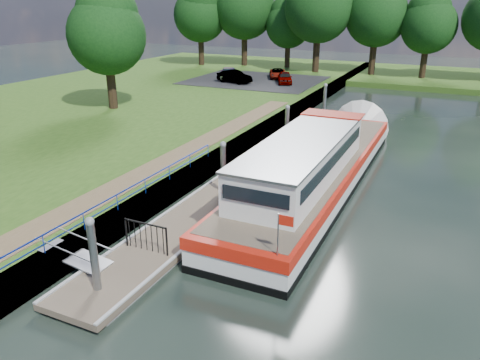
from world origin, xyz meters
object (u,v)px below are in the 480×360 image
at_px(barge, 319,165).
at_px(car_a, 285,78).
at_px(car_b, 234,77).
at_px(car_d, 278,73).
at_px(pontoon, 259,168).
at_px(car_c, 229,73).

distance_m(barge, car_a, 27.10).
bearing_deg(car_b, car_d, -17.26).
height_order(barge, car_d, barge).
relative_size(pontoon, car_d, 7.87).
xyz_separation_m(car_a, car_d, (-1.91, 2.96, -0.08)).
bearing_deg(car_d, pontoon, -94.22).
xyz_separation_m(pontoon, barge, (3.60, -0.60, 0.90)).
distance_m(barge, car_b, 27.89).
relative_size(car_a, car_c, 0.78).
bearing_deg(pontoon, barge, -9.45).
height_order(pontoon, car_a, car_a).
relative_size(barge, car_c, 4.58).
relative_size(car_b, car_d, 1.04).
distance_m(pontoon, car_c, 28.03).
bearing_deg(car_c, car_b, 108.41).
bearing_deg(pontoon, car_b, 118.80).
height_order(barge, car_c, barge).
bearing_deg(car_a, pontoon, -95.55).
xyz_separation_m(car_a, car_b, (-5.01, -1.90, 0.04)).
distance_m(barge, car_c, 30.44).
bearing_deg(barge, car_b, 124.69).
bearing_deg(barge, car_d, 114.68).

